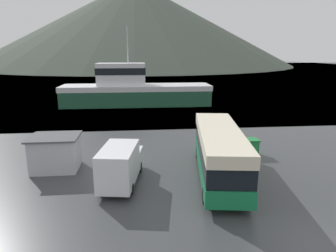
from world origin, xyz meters
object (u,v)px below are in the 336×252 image
Objects in this scene: small_boat at (81,94)px; delivery_van at (121,164)px; fishing_boat at (134,89)px; tour_bus at (219,151)px; dock_kiosk at (56,153)px; storage_bin at (250,147)px.

delivery_van is at bearing -62.36° from small_boat.
fishing_boat reaches higher than small_boat.
small_boat is (-15.81, 38.38, -1.45)m from tour_bus.
small_boat is (-9.45, 38.80, -0.94)m from delivery_van.
dock_kiosk is at bearing 175.32° from tour_bus.
fishing_boat is at bearing 109.83° from tour_bus.
dock_kiosk reaches higher than small_boat.
delivery_van reaches higher than small_boat.
delivery_van is 5.53m from dock_kiosk.
tour_bus is 5.63m from storage_bin.
fishing_boat is at bearing 78.73° from dock_kiosk.
small_boat is (-4.75, 35.88, -0.83)m from dock_kiosk.
delivery_van is at bearing -155.76° from storage_bin.
storage_bin is (10.04, 4.52, -0.67)m from delivery_van.
fishing_boat is 14.27m from small_boat.
tour_bus is 6.40m from delivery_van.
fishing_boat is (0.44, 28.71, 1.06)m from delivery_van.
small_boat is at bearing 119.62° from storage_bin.
dock_kiosk reaches higher than storage_bin.
storage_bin is (3.67, 4.10, -1.18)m from tour_bus.
delivery_van is 39.94m from small_boat.
tour_bus is at bearing -53.65° from small_boat.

